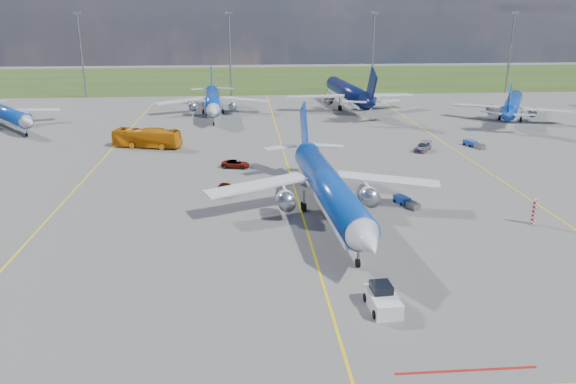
{
  "coord_description": "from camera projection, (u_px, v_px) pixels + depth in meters",
  "views": [
    {
      "loc": [
        -6.78,
        -49.57,
        23.63
      ],
      "look_at": [
        -1.99,
        9.91,
        4.0
      ],
      "focal_mm": 35.0,
      "sensor_mm": 36.0,
      "label": 1
    }
  ],
  "objects": [
    {
      "name": "bg_jet_nw",
      "position": [
        8.0,
        128.0,
        115.71
      ],
      "size": [
        40.19,
        41.46,
        8.64
      ],
      "primitive_type": null,
      "rotation": [
        0.0,
        0.0,
        0.67
      ],
      "color": "#0B3AA1",
      "rests_on": "ground"
    },
    {
      "name": "floodlight_masts",
      "position": [
        302.0,
        50.0,
        155.82
      ],
      "size": [
        202.2,
        0.5,
        22.7
      ],
      "color": "slate",
      "rests_on": "ground"
    },
    {
      "name": "service_car_c",
      "position": [
        423.0,
        147.0,
        97.22
      ],
      "size": [
        4.42,
        5.18,
        1.42
      ],
      "primitive_type": "imported",
      "rotation": [
        0.0,
        0.0,
        -0.6
      ],
      "color": "#999999",
      "rests_on": "ground"
    },
    {
      "name": "taxiway_lines",
      "position": [
        293.0,
        180.0,
        81.07
      ],
      "size": [
        60.25,
        160.0,
        0.02
      ],
      "color": "yellow",
      "rests_on": "ground"
    },
    {
      "name": "bg_jet_nnw",
      "position": [
        213.0,
        115.0,
        129.59
      ],
      "size": [
        30.11,
        38.36,
        9.65
      ],
      "primitive_type": null,
      "rotation": [
        0.0,
        0.0,
        0.06
      ],
      "color": "#0B3AA1",
      "rests_on": "ground"
    },
    {
      "name": "bg_jet_n",
      "position": [
        348.0,
        108.0,
        138.83
      ],
      "size": [
        36.55,
        46.12,
        11.44
      ],
      "primitive_type": null,
      "rotation": [
        0.0,
        0.0,
        3.22
      ],
      "color": "#07103F",
      "rests_on": "ground"
    },
    {
      "name": "warning_post",
      "position": [
        534.0,
        212.0,
        63.92
      ],
      "size": [
        0.5,
        0.5,
        3.0
      ],
      "primitive_type": "cylinder",
      "color": "red",
      "rests_on": "ground"
    },
    {
      "name": "grass_strip",
      "position": [
        262.0,
        79.0,
        196.86
      ],
      "size": [
        400.0,
        80.0,
        0.01
      ],
      "primitive_type": "cube",
      "color": "#2D4719",
      "rests_on": "ground"
    },
    {
      "name": "baggage_tug_w",
      "position": [
        406.0,
        202.0,
        70.37
      ],
      "size": [
        2.58,
        4.31,
        0.94
      ],
      "rotation": [
        0.0,
        0.0,
        0.38
      ],
      "color": "#183B95",
      "rests_on": "ground"
    },
    {
      "name": "ground",
      "position": [
        316.0,
        262.0,
        54.83
      ],
      "size": [
        400.0,
        400.0,
        0.0
      ],
      "primitive_type": "plane",
      "color": "#595957",
      "rests_on": "ground"
    },
    {
      "name": "baggage_tug_e",
      "position": [
        473.0,
        144.0,
        100.0
      ],
      "size": [
        2.75,
        4.6,
        1.01
      ],
      "rotation": [
        0.0,
        0.0,
        0.38
      ],
      "color": "#1A3F9F",
      "rests_on": "ground"
    },
    {
      "name": "apron_bus",
      "position": [
        147.0,
        138.0,
        99.27
      ],
      "size": [
        12.56,
        6.08,
        3.41
      ],
      "primitive_type": "imported",
      "rotation": [
        0.0,
        0.0,
        1.3
      ],
      "color": "orange",
      "rests_on": "ground"
    },
    {
      "name": "main_airliner",
      "position": [
        328.0,
        217.0,
        66.44
      ],
      "size": [
        33.32,
        42.37,
        10.62
      ],
      "primitive_type": null,
      "rotation": [
        0.0,
        0.0,
        0.06
      ],
      "color": "#0B3AA1",
      "rests_on": "ground"
    },
    {
      "name": "service_car_b",
      "position": [
        236.0,
        164.0,
        86.94
      ],
      "size": [
        4.69,
        2.93,
        1.21
      ],
      "primitive_type": "imported",
      "rotation": [
        0.0,
        0.0,
        1.34
      ],
      "color": "#999999",
      "rests_on": "ground"
    },
    {
      "name": "bg_jet_ne",
      "position": [
        510.0,
        119.0,
        125.22
      ],
      "size": [
        40.7,
        44.03,
        9.28
      ],
      "primitive_type": null,
      "rotation": [
        0.0,
        0.0,
        2.64
      ],
      "color": "#0B3AA1",
      "rests_on": "ground"
    },
    {
      "name": "pushback_tug",
      "position": [
        382.0,
        299.0,
        46.15
      ],
      "size": [
        2.45,
        5.98,
        2.01
      ],
      "rotation": [
        0.0,
        0.0,
        0.06
      ],
      "color": "silver",
      "rests_on": "ground"
    },
    {
      "name": "service_car_a",
      "position": [
        223.0,
        189.0,
        74.6
      ],
      "size": [
        2.48,
        4.28,
        1.37
      ],
      "primitive_type": "imported",
      "rotation": [
        0.0,
        0.0,
        -0.23
      ],
      "color": "#999999",
      "rests_on": "ground"
    },
    {
      "name": "baggage_tug_c",
      "position": [
        148.0,
        141.0,
        102.37
      ],
      "size": [
        2.76,
        4.9,
        1.07
      ],
      "rotation": [
        0.0,
        0.0,
        -0.34
      ],
      "color": "navy",
      "rests_on": "ground"
    }
  ]
}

